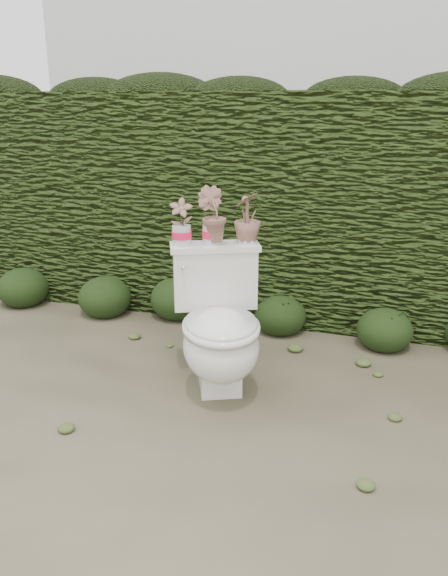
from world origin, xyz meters
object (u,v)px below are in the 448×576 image
(potted_plant_center, at_px, (212,217))
(potted_plant_right, at_px, (247,219))
(toilet, at_px, (219,330))
(potted_plant_left, at_px, (181,223))

(potted_plant_center, bearing_deg, potted_plant_right, -142.28)
(toilet, xyz_separation_m, potted_plant_left, (-0.26, 0.15, 0.54))
(potted_plant_right, bearing_deg, toilet, 0.25)
(toilet, height_order, potted_plant_left, potted_plant_left)
(toilet, relative_size, potted_plant_right, 2.96)
(potted_plant_left, bearing_deg, potted_plant_center, 8.01)
(toilet, bearing_deg, potted_plant_right, 52.51)
(potted_plant_left, xyz_separation_m, potted_plant_right, (0.34, 0.15, 0.01))
(potted_plant_left, relative_size, potted_plant_right, 0.90)
(potted_plant_center, height_order, potted_plant_right, potted_plant_center)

